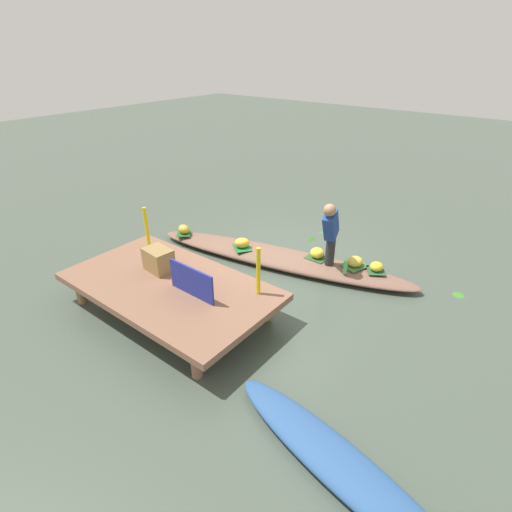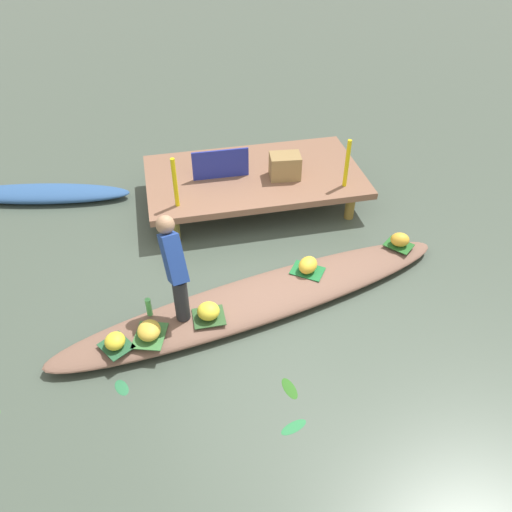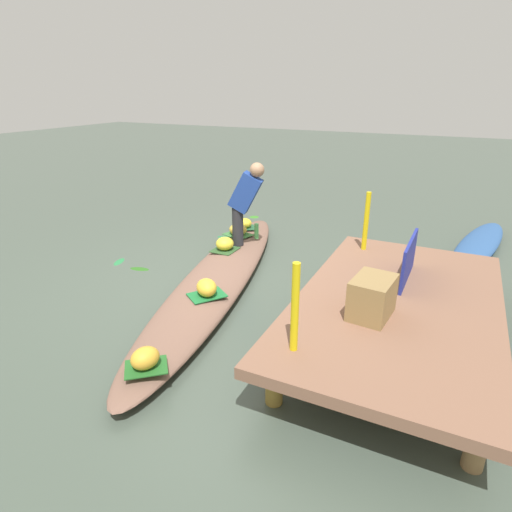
{
  "view_description": "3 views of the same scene",
  "coord_description": "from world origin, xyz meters",
  "views": [
    {
      "loc": [
        -3.69,
        5.38,
        3.62
      ],
      "look_at": [
        0.08,
        0.57,
        0.35
      ],
      "focal_mm": 28.11,
      "sensor_mm": 36.0,
      "label": 1
    },
    {
      "loc": [
        -0.97,
        -4.29,
        4.44
      ],
      "look_at": [
        0.05,
        0.44,
        0.41
      ],
      "focal_mm": 35.97,
      "sensor_mm": 36.0,
      "label": 2
    },
    {
      "loc": [
        4.23,
        2.58,
        2.37
      ],
      "look_at": [
        -0.01,
        0.53,
        0.49
      ],
      "focal_mm": 29.94,
      "sensor_mm": 36.0,
      "label": 3
    }
  ],
  "objects": [
    {
      "name": "vendor_boat",
      "position": [
        0.0,
        0.0,
        0.1
      ],
      "size": [
        5.07,
        1.85,
        0.21
      ],
      "primitive_type": "ellipsoid",
      "rotation": [
        0.0,
        0.0,
        0.22
      ],
      "color": "brown",
      "rests_on": "ground"
    },
    {
      "name": "railing_post_west",
      "position": [
        -0.79,
        1.63,
        0.85
      ],
      "size": [
        0.06,
        0.06,
        0.72
      ],
      "primitive_type": "cylinder",
      "color": "yellow",
      "rests_on": "dock_platform"
    },
    {
      "name": "railing_post_east",
      "position": [
        1.61,
        1.63,
        0.85
      ],
      "size": [
        0.06,
        0.06,
        0.72
      ],
      "primitive_type": "cylinder",
      "color": "yellow",
      "rests_on": "dock_platform"
    },
    {
      "name": "leaf_mat_2",
      "position": [
        -1.67,
        -0.48,
        0.21
      ],
      "size": [
        0.41,
        0.43,
        0.01
      ],
      "primitive_type": "cube",
      "rotation": [
        0.0,
        0.0,
        2.15
      ],
      "color": "#245533",
      "rests_on": "vendor_boat"
    },
    {
      "name": "vendor_person",
      "position": [
        -0.95,
        -0.09,
        0.9
      ],
      "size": [
        0.28,
        0.52,
        1.2
      ],
      "color": "#28282D",
      "rests_on": "vendor_boat"
    },
    {
      "name": "moored_boat",
      "position": [
        -2.79,
        2.99,
        0.1
      ],
      "size": [
        2.75,
        1.03,
        0.19
      ],
      "primitive_type": "ellipsoid",
      "rotation": [
        0.0,
        0.0,
        -0.2
      ],
      "color": "#2D548D",
      "rests_on": "ground"
    },
    {
      "name": "banana_bunch_2",
      "position": [
        -1.67,
        -0.48,
        0.29
      ],
      "size": [
        0.27,
        0.28,
        0.16
      ],
      "primitive_type": "ellipsoid",
      "rotation": [
        0.0,
        0.0,
        1.32
      ],
      "color": "yellow",
      "rests_on": "vendor_boat"
    },
    {
      "name": "drifting_plant_0",
      "position": [
        -1.65,
        -0.87,
        0.0
      ],
      "size": [
        0.2,
        0.25,
        0.01
      ],
      "primitive_type": "ellipsoid",
      "rotation": [
        0.0,
        0.0,
        1.96
      ],
      "color": "#2A7044",
      "rests_on": "ground"
    },
    {
      "name": "drifting_plant_2",
      "position": [
        0.04,
        -1.25,
        0.0
      ],
      "size": [
        0.17,
        0.3,
        0.01
      ],
      "primitive_type": "ellipsoid",
      "rotation": [
        0.0,
        0.0,
        1.77
      ],
      "color": "#29621C",
      "rests_on": "ground"
    },
    {
      "name": "drifting_plant_3",
      "position": [
        -0.04,
        -1.68,
        0.0
      ],
      "size": [
        0.3,
        0.2,
        0.01
      ],
      "primitive_type": "ellipsoid",
      "rotation": [
        0.0,
        0.0,
        0.34
      ],
      "color": "#287A42",
      "rests_on": "ground"
    },
    {
      "name": "water_bottle",
      "position": [
        -1.29,
        -0.08,
        0.33
      ],
      "size": [
        0.07,
        0.07,
        0.23
      ],
      "primitive_type": "cylinder",
      "color": "#56BF60",
      "rests_on": "vendor_boat"
    },
    {
      "name": "dock_platform",
      "position": [
        0.41,
        2.23,
        0.43
      ],
      "size": [
        3.2,
        1.8,
        0.49
      ],
      "color": "brown",
      "rests_on": "ground"
    },
    {
      "name": "banana_bunch_1",
      "position": [
        2.0,
        0.49,
        0.3
      ],
      "size": [
        0.3,
        0.27,
        0.18
      ],
      "primitive_type": "ellipsoid",
      "rotation": [
        0.0,
        0.0,
        5.95
      ],
      "color": "gold",
      "rests_on": "vendor_boat"
    },
    {
      "name": "drifting_plant_1",
      "position": [
        -2.93,
        -0.92,
        0.0
      ],
      "size": [
        0.21,
        0.21,
        0.01
      ],
      "primitive_type": "ellipsoid",
      "rotation": [
        0.0,
        0.0,
        2.95
      ],
      "color": "#388326",
      "rests_on": "ground"
    },
    {
      "name": "leaf_mat_1",
      "position": [
        2.0,
        0.49,
        0.21
      ],
      "size": [
        0.42,
        0.43,
        0.01
      ],
      "primitive_type": "cube",
      "rotation": [
        0.0,
        0.0,
        2.27
      ],
      "color": "#225F23",
      "rests_on": "vendor_boat"
    },
    {
      "name": "banana_bunch_3",
      "position": [
        -1.31,
        -0.41,
        0.3
      ],
      "size": [
        0.29,
        0.32,
        0.17
      ],
      "primitive_type": "ellipsoid",
      "rotation": [
        0.0,
        0.0,
        4.57
      ],
      "color": "gold",
      "rests_on": "vendor_boat"
    },
    {
      "name": "market_banner",
      "position": [
        -0.09,
        2.23,
        0.71
      ],
      "size": [
        0.82,
        0.04,
        0.44
      ],
      "primitive_type": "cube",
      "rotation": [
        0.0,
        0.0,
        -0.01
      ],
      "color": "navy",
      "rests_on": "dock_platform"
    },
    {
      "name": "leaf_mat_0",
      "position": [
        0.67,
        0.25,
        0.21
      ],
      "size": [
        0.48,
        0.46,
        0.01
      ],
      "primitive_type": "cube",
      "rotation": [
        0.0,
        0.0,
        2.52
      ],
      "color": "#1C6E34",
      "rests_on": "vendor_boat"
    },
    {
      "name": "banana_bunch_0",
      "position": [
        0.67,
        0.25,
        0.31
      ],
      "size": [
        0.35,
        0.35,
        0.19
      ],
      "primitive_type": "ellipsoid",
      "rotation": [
        0.0,
        0.0,
        0.83
      ],
      "color": "yellow",
      "rests_on": "vendor_boat"
    },
    {
      "name": "canal_water",
      "position": [
        0.0,
        0.0,
        0.0
      ],
      "size": [
        40.0,
        40.0,
        0.0
      ],
      "primitive_type": "plane",
      "color": "#445145",
      "rests_on": "ground"
    },
    {
      "name": "leaf_mat_3",
      "position": [
        -1.31,
        -0.41,
        0.21
      ],
      "size": [
        0.43,
        0.48,
        0.01
      ],
      "primitive_type": "cube",
      "rotation": [
        0.0,
        0.0,
        1.27
      ],
      "color": "#3A7439",
      "rests_on": "vendor_boat"
    },
    {
      "name": "leaf_mat_4",
      "position": [
        -0.65,
        -0.27,
        0.21
      ],
      "size": [
        0.36,
        0.32,
        0.01
      ],
      "primitive_type": "cube",
      "rotation": [
        0.0,
        0.0,
        3.14
      ],
      "color": "#2D5229",
      "rests_on": "vendor_boat"
    },
    {
      "name": "banana_bunch_4",
      "position": [
        -0.65,
        -0.27,
        0.31
      ],
      "size": [
        0.3,
        0.3,
        0.19
      ],
      "primitive_type": "ellipsoid",
      "rotation": [
        0.0,
        0.0,
        2.9
      ],
      "color": "yellow",
      "rests_on": "vendor_boat"
    },
    {
      "name": "produce_crate",
      "position": [
        0.83,
        2.05,
        0.67
      ],
      "size": [
        0.47,
        0.36,
        0.36
      ],
      "primitive_type": "cube",
      "rotation": [
        0.0,
        0.0,
        -0.1
      ],
      "color": "olive",
      "rests_on": "dock_platform"
    }
  ]
}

